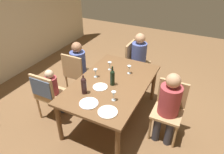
% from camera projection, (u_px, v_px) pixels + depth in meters
% --- Properties ---
extents(ground_plane, '(10.00, 10.00, 0.00)m').
position_uv_depth(ground_plane, '(112.00, 116.00, 3.72)').
color(ground_plane, brown).
extents(dining_table, '(1.77, 1.12, 0.75)m').
position_uv_depth(dining_table, '(112.00, 86.00, 3.36)').
color(dining_table, brown).
rests_on(dining_table, ground_plane).
extents(chair_near, '(0.44, 0.44, 0.92)m').
position_uv_depth(chair_near, '(169.00, 106.00, 3.14)').
color(chair_near, tan).
rests_on(chair_near, ground_plane).
extents(chair_right_end, '(0.44, 0.44, 0.92)m').
position_uv_depth(chair_right_end, '(135.00, 60.00, 4.42)').
color(chair_right_end, tan).
rests_on(chair_right_end, ground_plane).
extents(chair_far_right, '(0.44, 0.44, 0.92)m').
position_uv_depth(chair_far_right, '(76.00, 72.00, 4.02)').
color(chair_far_right, tan).
rests_on(chair_far_right, ground_plane).
extents(chair_far_left, '(0.45, 0.44, 0.92)m').
position_uv_depth(chair_far_left, '(47.00, 92.00, 3.36)').
color(chair_far_left, tan).
rests_on(chair_far_left, ground_plane).
extents(person_woman_host, '(0.36, 0.32, 1.15)m').
position_uv_depth(person_woman_host, '(169.00, 104.00, 2.99)').
color(person_woman_host, '#33333D').
rests_on(person_woman_host, ground_plane).
extents(person_man_bearded, '(0.32, 0.36, 1.15)m').
position_uv_depth(person_man_bearded, '(140.00, 56.00, 4.31)').
color(person_man_bearded, '#33333D').
rests_on(person_man_bearded, ground_plane).
extents(person_man_guest, '(0.34, 0.30, 1.11)m').
position_uv_depth(person_man_guest, '(79.00, 64.00, 4.05)').
color(person_man_guest, '#33333D').
rests_on(person_man_guest, ground_plane).
extents(person_child_small, '(0.25, 0.22, 0.94)m').
position_uv_depth(person_child_small, '(53.00, 89.00, 3.49)').
color(person_child_small, '#33333D').
rests_on(person_child_small, ground_plane).
extents(wine_bottle_tall_green, '(0.08, 0.08, 0.31)m').
position_uv_depth(wine_bottle_tall_green, '(84.00, 85.00, 3.00)').
color(wine_bottle_tall_green, black).
rests_on(wine_bottle_tall_green, dining_table).
extents(wine_bottle_dark_red, '(0.07, 0.07, 0.33)m').
position_uv_depth(wine_bottle_dark_red, '(112.00, 77.00, 3.18)').
color(wine_bottle_dark_red, black).
rests_on(wine_bottle_dark_red, dining_table).
extents(wine_glass_near_left, '(0.07, 0.07, 0.15)m').
position_uv_depth(wine_glass_near_left, '(129.00, 68.00, 3.50)').
color(wine_glass_near_left, silver).
rests_on(wine_glass_near_left, dining_table).
extents(wine_glass_centre, '(0.07, 0.07, 0.15)m').
position_uv_depth(wine_glass_centre, '(114.00, 94.00, 2.87)').
color(wine_glass_centre, silver).
rests_on(wine_glass_centre, dining_table).
extents(wine_glass_near_right, '(0.07, 0.07, 0.15)m').
position_uv_depth(wine_glass_near_right, '(95.00, 71.00, 3.40)').
color(wine_glass_near_right, silver).
rests_on(wine_glass_near_right, dining_table).
extents(wine_glass_far, '(0.07, 0.07, 0.15)m').
position_uv_depth(wine_glass_far, '(110.00, 64.00, 3.61)').
color(wine_glass_far, silver).
rests_on(wine_glass_far, dining_table).
extents(dinner_plate_host, '(0.27, 0.27, 0.01)m').
position_uv_depth(dinner_plate_host, '(89.00, 103.00, 2.86)').
color(dinner_plate_host, white).
rests_on(dinner_plate_host, dining_table).
extents(dinner_plate_guest_left, '(0.27, 0.27, 0.01)m').
position_uv_depth(dinner_plate_guest_left, '(108.00, 112.00, 2.71)').
color(dinner_plate_guest_left, silver).
rests_on(dinner_plate_guest_left, dining_table).
extents(dinner_plate_guest_right, '(0.23, 0.23, 0.01)m').
position_uv_depth(dinner_plate_guest_right, '(100.00, 87.00, 3.19)').
color(dinner_plate_guest_right, white).
rests_on(dinner_plate_guest_right, dining_table).
extents(handbag, '(0.18, 0.30, 0.22)m').
position_uv_depth(handbag, '(68.00, 99.00, 3.97)').
color(handbag, brown).
rests_on(handbag, ground_plane).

